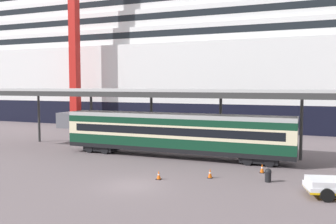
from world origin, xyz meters
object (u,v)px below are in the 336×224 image
at_px(cruise_ship, 197,49).
at_px(train_carriage, 175,133).
at_px(traffic_cone_mid, 159,175).
at_px(traffic_cone_far, 262,168).
at_px(traffic_cone_near, 210,173).
at_px(quay_bollard, 268,175).
at_px(dockside_crane, 75,1).

relative_size(cruise_ship, train_carriage, 7.17).
height_order(traffic_cone_mid, traffic_cone_far, traffic_cone_far).
distance_m(train_carriage, traffic_cone_near, 8.31).
bearing_deg(traffic_cone_mid, quay_bollard, 16.50).
xyz_separation_m(cruise_ship, quay_bollard, (17.49, -40.53, -13.16)).
bearing_deg(traffic_cone_far, traffic_cone_near, -138.27).
bearing_deg(quay_bollard, traffic_cone_near, -173.57).
bearing_deg(train_carriage, dockside_crane, 143.57).
distance_m(traffic_cone_near, dockside_crane, 41.67).
distance_m(dockside_crane, quay_bollard, 44.21).
relative_size(traffic_cone_far, quay_bollard, 0.74).
relative_size(traffic_cone_mid, traffic_cone_far, 0.89).
bearing_deg(dockside_crane, quay_bollard, -35.35).
relative_size(traffic_cone_near, traffic_cone_mid, 1.09).
height_order(train_carriage, traffic_cone_mid, train_carriage).
xyz_separation_m(traffic_cone_far, dockside_crane, (-31.64, 20.41, 19.71)).
bearing_deg(cruise_ship, dockside_crane, -130.18).
bearing_deg(train_carriage, cruise_ship, 103.52).
height_order(dockside_crane, quay_bollard, dockside_crane).
bearing_deg(train_carriage, traffic_cone_mid, -77.67).
bearing_deg(train_carriage, traffic_cone_near, -50.97).
height_order(train_carriage, dockside_crane, dockside_crane).
relative_size(traffic_cone_near, dockside_crane, 0.01).
relative_size(train_carriage, traffic_cone_near, 31.49).
height_order(traffic_cone_near, quay_bollard, quay_bollard).
bearing_deg(traffic_cone_mid, traffic_cone_far, 35.22).
bearing_deg(cruise_ship, quay_bollard, -66.65).
distance_m(traffic_cone_mid, traffic_cone_far, 8.19).
bearing_deg(dockside_crane, train_carriage, -36.43).
bearing_deg(traffic_cone_near, quay_bollard, 6.43).
relative_size(train_carriage, traffic_cone_far, 30.57).
bearing_deg(quay_bollard, dockside_crane, 144.65).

